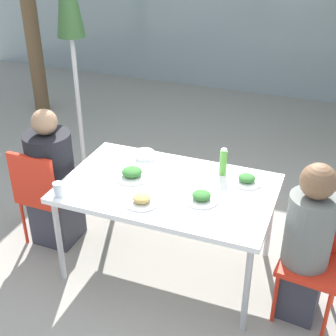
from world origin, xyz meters
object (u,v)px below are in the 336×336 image
Objects in this scene: chair_left at (43,190)px; bottle at (223,162)px; closed_umbrella at (69,12)px; person_left at (53,182)px; chair_right at (315,249)px; salad_bowl at (145,155)px; drinking_cup at (58,189)px; person_right at (306,246)px.

chair_left is 1.48m from bottle.
bottle is at bearing -23.29° from closed_umbrella.
person_left is 2.09m from chair_right.
salad_bowl is at bearing -34.25° from closed_umbrella.
closed_umbrella reaches higher than chair_left.
bottle is at bearing 35.57° from drinking_cup.
chair_right is at bearing 1.75° from chair_left.
person_right is 1.43m from salad_bowl.
chair_right is 1.48m from salad_bowl.
closed_umbrella is (-2.36, 1.14, 1.12)m from person_right.
chair_right is 5.68× the size of salad_bowl.
person_right reaches higher than chair_left.
bottle is (1.34, 0.29, 0.30)m from person_left.
person_right reaches higher than salad_bowl.
chair_right is 2.89m from closed_umbrella.
chair_left is 2.08m from person_right.
drinking_cup is (-1.74, -0.36, 0.29)m from chair_right.
chair_left is 0.73× the size of person_left.
chair_right is at bearing -23.68° from closed_umbrella.
person_left reaches higher than salad_bowl.
person_right is 7.70× the size of salad_bowl.
person_left is at bearing -71.93° from closed_umbrella.
chair_left is at bearing -164.92° from bottle.
person_left reaches higher than bottle.
bottle is at bearing -18.56° from chair_right.
chair_left is at bearing -75.66° from closed_umbrella.
closed_umbrella reaches higher than chair_right.
person_left is 7.74× the size of salad_bowl.
person_left is 1.00× the size of person_right.
bottle reaches higher than salad_bowl.
salad_bowl is (0.33, 0.73, -0.02)m from drinking_cup.
chair_left reaches higher than salad_bowl.
chair_left is at bearing 6.81° from chair_right.
salad_bowl is at bearing 65.45° from drinking_cup.
person_right is (-0.06, -0.07, 0.06)m from chair_right.
person_right is at bearing -31.05° from bottle.
chair_left is at bearing 140.37° from drinking_cup.
person_left is 0.79m from salad_bowl.
chair_right is 8.44× the size of drinking_cup.
person_right is at bearing -25.68° from closed_umbrella.
bottle is at bearing 13.35° from person_left.
drinking_cup is at bearing 17.77° from chair_right.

